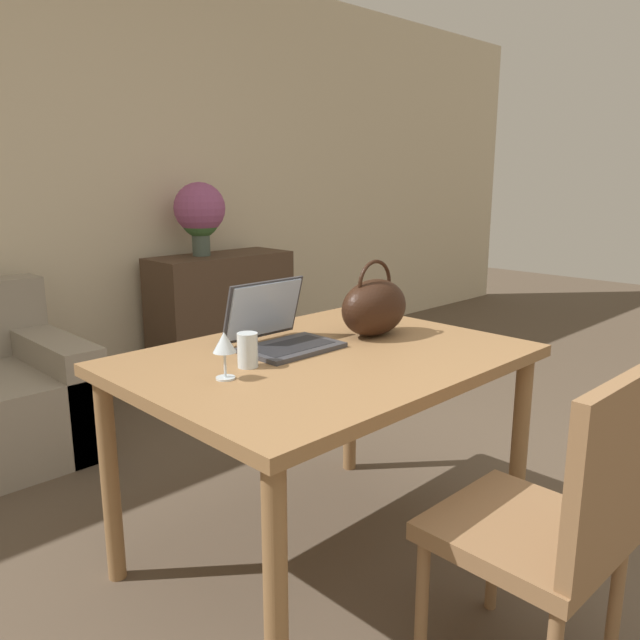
{
  "coord_description": "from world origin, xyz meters",
  "views": [
    {
      "loc": [
        -1.39,
        -0.63,
        1.35
      ],
      "look_at": [
        0.01,
        0.78,
        0.89
      ],
      "focal_mm": 35.0,
      "sensor_mm": 36.0,
      "label": 1
    }
  ],
  "objects_px": {
    "handbag": "(374,307)",
    "laptop": "(278,329)",
    "chair": "(555,519)",
    "flower_vase": "(200,213)",
    "drinking_glass": "(248,350)",
    "wine_glass": "(224,345)"
  },
  "relations": [
    {
      "from": "handbag",
      "to": "laptop",
      "type": "bearing_deg",
      "value": 159.27
    },
    {
      "from": "laptop",
      "to": "chair",
      "type": "bearing_deg",
      "value": -87.29
    },
    {
      "from": "chair",
      "to": "flower_vase",
      "type": "bearing_deg",
      "value": 73.29
    },
    {
      "from": "laptop",
      "to": "drinking_glass",
      "type": "xyz_separation_m",
      "value": [
        -0.23,
        -0.12,
        -0.01
      ]
    },
    {
      "from": "wine_glass",
      "to": "flower_vase",
      "type": "xyz_separation_m",
      "value": [
        1.3,
        2.03,
        0.25
      ]
    },
    {
      "from": "wine_glass",
      "to": "chair",
      "type": "bearing_deg",
      "value": -64.75
    },
    {
      "from": "flower_vase",
      "to": "laptop",
      "type": "bearing_deg",
      "value": -116.95
    },
    {
      "from": "wine_glass",
      "to": "flower_vase",
      "type": "height_order",
      "value": "flower_vase"
    },
    {
      "from": "chair",
      "to": "laptop",
      "type": "bearing_deg",
      "value": 93.45
    },
    {
      "from": "chair",
      "to": "handbag",
      "type": "distance_m",
      "value": 0.99
    },
    {
      "from": "drinking_glass",
      "to": "handbag",
      "type": "bearing_deg",
      "value": -1.73
    },
    {
      "from": "chair",
      "to": "wine_glass",
      "type": "distance_m",
      "value": 1.0
    },
    {
      "from": "handbag",
      "to": "chair",
      "type": "bearing_deg",
      "value": -109.41
    },
    {
      "from": "laptop",
      "to": "drinking_glass",
      "type": "distance_m",
      "value": 0.26
    },
    {
      "from": "flower_vase",
      "to": "drinking_glass",
      "type": "bearing_deg",
      "value": -120.67
    },
    {
      "from": "chair",
      "to": "drinking_glass",
      "type": "relative_size",
      "value": 8.27
    },
    {
      "from": "wine_glass",
      "to": "flower_vase",
      "type": "relative_size",
      "value": 0.3
    },
    {
      "from": "drinking_glass",
      "to": "wine_glass",
      "type": "distance_m",
      "value": 0.14
    },
    {
      "from": "chair",
      "to": "drinking_glass",
      "type": "height_order",
      "value": "chair"
    },
    {
      "from": "laptop",
      "to": "flower_vase",
      "type": "relative_size",
      "value": 0.69
    },
    {
      "from": "chair",
      "to": "flower_vase",
      "type": "height_order",
      "value": "flower_vase"
    },
    {
      "from": "laptop",
      "to": "drinking_glass",
      "type": "relative_size",
      "value": 3.01
    }
  ]
}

